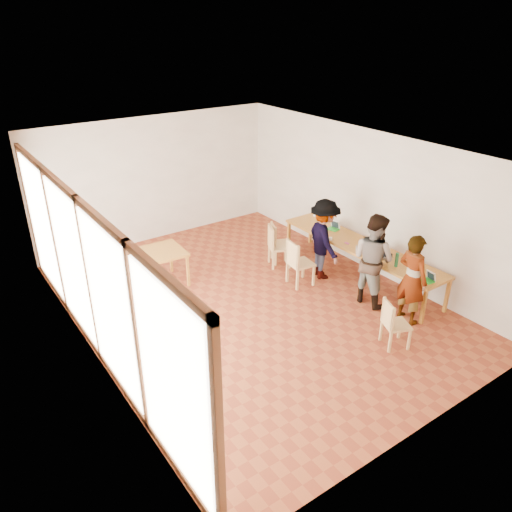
{
  "coord_description": "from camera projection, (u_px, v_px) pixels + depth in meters",
  "views": [
    {
      "loc": [
        -4.68,
        -6.86,
        5.08
      ],
      "look_at": [
        0.01,
        -0.18,
        1.1
      ],
      "focal_mm": 35.0,
      "sensor_mm": 36.0,
      "label": 1
    }
  ],
  "objects": [
    {
      "name": "side_table",
      "position": [
        161.0,
        255.0,
        10.12
      ],
      "size": [
        0.9,
        0.9,
        0.75
      ],
      "rotation": [
        0.0,
        0.0,
        -0.05
      ],
      "color": "#BD7D2A",
      "rests_on": "ground"
    },
    {
      "name": "yellow_mug",
      "position": [
        369.0,
        255.0,
        9.79
      ],
      "size": [
        0.15,
        0.15,
        0.1
      ],
      "primitive_type": "imported",
      "rotation": [
        0.0,
        0.0,
        0.19
      ],
      "color": "yellow",
      "rests_on": "communal_table"
    },
    {
      "name": "chair_empty",
      "position": [
        277.0,
        239.0,
        11.11
      ],
      "size": [
        0.56,
        0.56,
        0.48
      ],
      "rotation": [
        0.0,
        0.0,
        -0.41
      ],
      "color": "tan",
      "rests_on": "ground"
    },
    {
      "name": "person_far",
      "position": [
        324.0,
        239.0,
        10.34
      ],
      "size": [
        0.95,
        1.26,
        1.72
      ],
      "primitive_type": "imported",
      "rotation": [
        0.0,
        0.0,
        1.26
      ],
      "color": "gray",
      "rests_on": "ground"
    },
    {
      "name": "ground",
      "position": [
        250.0,
        304.0,
        9.69
      ],
      "size": [
        8.0,
        8.0,
        0.0
      ],
      "primitive_type": "plane",
      "color": "brown",
      "rests_on": "ground"
    },
    {
      "name": "wall_front",
      "position": [
        435.0,
        339.0,
        6.09
      ],
      "size": [
        6.0,
        0.1,
        3.0
      ],
      "primitive_type": "cube",
      "color": "beige",
      "rests_on": "ground"
    },
    {
      "name": "chair_far",
      "position": [
        275.0,
        242.0,
        10.91
      ],
      "size": [
        0.57,
        0.57,
        0.5
      ],
      "rotation": [
        0.0,
        0.0,
        -0.4
      ],
      "color": "tan",
      "rests_on": "ground"
    },
    {
      "name": "condiment_cup",
      "position": [
        330.0,
        239.0,
        10.57
      ],
      "size": [
        0.08,
        0.08,
        0.06
      ],
      "primitive_type": "cylinder",
      "color": "white",
      "rests_on": "communal_table"
    },
    {
      "name": "laptop_far",
      "position": [
        334.0,
        227.0,
        11.09
      ],
      "size": [
        0.26,
        0.28,
        0.2
      ],
      "rotation": [
        0.0,
        0.0,
        0.24
      ],
      "color": "green",
      "rests_on": "communal_table"
    },
    {
      "name": "person_mid",
      "position": [
        373.0,
        259.0,
        9.4
      ],
      "size": [
        0.74,
        0.92,
        1.81
      ],
      "primitive_type": "imported",
      "rotation": [
        0.0,
        0.0,
        1.63
      ],
      "color": "gray",
      "rests_on": "ground"
    },
    {
      "name": "communal_table",
      "position": [
        360.0,
        247.0,
        10.37
      ],
      "size": [
        0.8,
        4.0,
        0.75
      ],
      "color": "#BD7D2A",
      "rests_on": "ground"
    },
    {
      "name": "window_wall",
      "position": [
        88.0,
        278.0,
        7.51
      ],
      "size": [
        0.1,
        8.0,
        3.0
      ],
      "primitive_type": "cube",
      "color": "white",
      "rests_on": "ground"
    },
    {
      "name": "wall_back",
      "position": [
        156.0,
        179.0,
        11.98
      ],
      "size": [
        6.0,
        0.1,
        3.0
      ],
      "primitive_type": "cube",
      "color": "beige",
      "rests_on": "ground"
    },
    {
      "name": "clear_glass",
      "position": [
        315.0,
        214.0,
        11.82
      ],
      "size": [
        0.07,
        0.07,
        0.09
      ],
      "primitive_type": "cylinder",
      "color": "silver",
      "rests_on": "communal_table"
    },
    {
      "name": "chair_spare",
      "position": [
        93.0,
        277.0,
        9.51
      ],
      "size": [
        0.58,
        0.58,
        0.48
      ],
      "rotation": [
        0.0,
        0.0,
        2.58
      ],
      "color": "tan",
      "rests_on": "ground"
    },
    {
      "name": "chair_near",
      "position": [
        392.0,
        319.0,
        8.24
      ],
      "size": [
        0.53,
        0.53,
        0.46
      ],
      "rotation": [
        0.0,
        0.0,
        -0.4
      ],
      "color": "tan",
      "rests_on": "ground"
    },
    {
      "name": "ceiling",
      "position": [
        249.0,
        150.0,
        8.37
      ],
      "size": [
        6.0,
        8.0,
        0.04
      ],
      "primitive_type": "cube",
      "color": "white",
      "rests_on": "wall_back"
    },
    {
      "name": "green_bottle",
      "position": [
        397.0,
        260.0,
        9.42
      ],
      "size": [
        0.07,
        0.07,
        0.28
      ],
      "primitive_type": "cylinder",
      "color": "#1D6437",
      "rests_on": "communal_table"
    },
    {
      "name": "black_pouch",
      "position": [
        385.0,
        255.0,
        9.84
      ],
      "size": [
        0.16,
        0.26,
        0.09
      ],
      "primitive_type": "cube",
      "color": "black",
      "rests_on": "communal_table"
    },
    {
      "name": "person_near",
      "position": [
        412.0,
        279.0,
        8.82
      ],
      "size": [
        0.43,
        0.63,
        1.69
      ],
      "primitive_type": "imported",
      "rotation": [
        0.0,
        0.0,
        1.53
      ],
      "color": "gray",
      "rests_on": "ground"
    },
    {
      "name": "chair_mid",
      "position": [
        297.0,
        259.0,
        10.11
      ],
      "size": [
        0.51,
        0.51,
        0.52
      ],
      "rotation": [
        0.0,
        0.0,
        -0.12
      ],
      "color": "tan",
      "rests_on": "ground"
    },
    {
      "name": "wall_right",
      "position": [
        366.0,
        201.0,
        10.58
      ],
      "size": [
        0.1,
        8.0,
        3.0
      ],
      "primitive_type": "cube",
      "color": "beige",
      "rests_on": "ground"
    },
    {
      "name": "laptop_near",
      "position": [
        429.0,
        278.0,
        8.95
      ],
      "size": [
        0.21,
        0.24,
        0.18
      ],
      "rotation": [
        0.0,
        0.0,
        -0.12
      ],
      "color": "green",
      "rests_on": "communal_table"
    },
    {
      "name": "laptop_mid",
      "position": [
        384.0,
        250.0,
        9.99
      ],
      "size": [
        0.25,
        0.27,
        0.2
      ],
      "rotation": [
        0.0,
        0.0,
        -0.19
      ],
      "color": "green",
      "rests_on": "communal_table"
    },
    {
      "name": "pink_phone",
      "position": [
        347.0,
        243.0,
        10.42
      ],
      "size": [
        0.05,
        0.1,
        0.01
      ],
      "primitive_type": "cube",
      "color": "#CE3876",
      "rests_on": "communal_table"
    }
  ]
}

